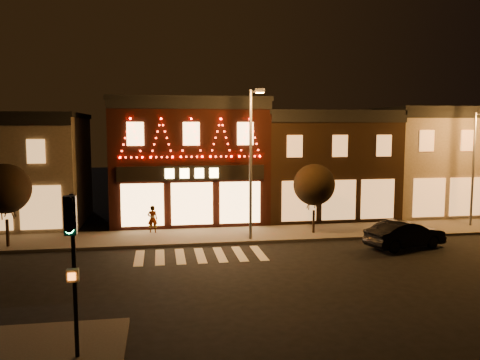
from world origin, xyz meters
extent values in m
plane|color=black|center=(0.00, 0.00, 0.00)|extent=(120.00, 120.00, 0.00)
cube|color=#47423D|center=(2.00, 8.00, 0.07)|extent=(44.00, 4.00, 0.15)
cube|color=black|center=(0.00, 14.00, 4.00)|extent=(10.00, 8.00, 8.00)
cube|color=black|center=(0.00, 14.00, 8.15)|extent=(10.20, 8.20, 0.30)
cube|color=black|center=(0.00, 9.95, 7.75)|extent=(10.00, 0.25, 0.50)
cube|color=black|center=(0.00, 9.90, 3.60)|extent=(9.00, 0.15, 0.90)
cube|color=#FFD87F|center=(0.00, 9.80, 3.60)|extent=(3.40, 0.08, 0.60)
cube|color=black|center=(9.50, 14.00, 3.60)|extent=(9.00, 8.00, 7.20)
cube|color=black|center=(9.50, 14.00, 7.35)|extent=(9.20, 8.20, 0.30)
cube|color=black|center=(9.50, 9.95, 6.95)|extent=(9.00, 0.25, 0.50)
cube|color=brown|center=(18.50, 14.00, 3.75)|extent=(9.00, 8.00, 7.50)
cube|color=black|center=(18.50, 14.00, 7.65)|extent=(9.20, 8.20, 0.30)
cube|color=black|center=(18.50, 9.95, 7.25)|extent=(9.00, 0.25, 0.50)
cylinder|color=black|center=(-4.25, -6.56, 2.40)|extent=(0.12, 0.12, 4.50)
cube|color=black|center=(-4.26, -6.78, 4.11)|extent=(0.33, 0.31, 1.03)
cylinder|color=#19FF72|center=(-4.26, -6.94, 3.77)|extent=(0.22, 0.07, 0.22)
cube|color=beige|center=(-4.26, -6.76, 2.50)|extent=(0.32, 0.23, 0.33)
cylinder|color=#59595E|center=(3.04, 6.60, 4.29)|extent=(0.17, 0.17, 8.27)
cylinder|color=#59595E|center=(3.12, 5.78, 8.32)|extent=(0.26, 1.66, 0.10)
cube|color=#59595E|center=(3.20, 4.95, 8.27)|extent=(0.54, 0.34, 0.19)
cube|color=orange|center=(3.20, 4.95, 8.16)|extent=(0.41, 0.24, 0.05)
cylinder|color=#59595E|center=(17.67, 8.07, 3.73)|extent=(0.14, 0.14, 7.16)
cylinder|color=black|center=(-9.90, 6.97, 0.86)|extent=(0.16, 0.16, 1.43)
sphere|color=black|center=(-9.90, 6.97, 3.21)|extent=(2.61, 2.61, 2.61)
cylinder|color=black|center=(7.05, 7.57, 0.82)|extent=(0.15, 0.15, 1.34)
sphere|color=black|center=(7.05, 7.57, 3.02)|extent=(2.45, 2.45, 2.45)
imported|color=black|center=(10.90, 3.82, 0.73)|extent=(4.68, 2.66, 1.46)
imported|color=gray|center=(-2.41, 9.17, 0.96)|extent=(0.63, 0.45, 1.62)
camera|label=1|loc=(-1.93, -19.89, 6.41)|focal=36.55mm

